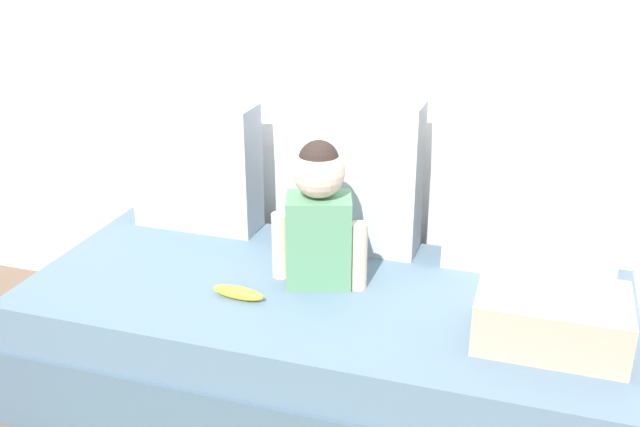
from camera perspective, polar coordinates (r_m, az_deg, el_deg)
ground_plane at (r=2.55m, az=0.33°, el=-14.24°), size 12.00×12.00×0.00m
back_wall at (r=2.61m, az=4.24°, el=15.28°), size 5.12×0.10×2.41m
couch at (r=2.43m, az=0.34°, el=-10.26°), size 1.92×0.86×0.43m
throw_pillow_left at (r=2.73m, az=-9.52°, el=3.64°), size 0.46×0.16×0.47m
throw_pillow_center at (r=2.51m, az=2.64°, el=2.95°), size 0.45×0.16×0.52m
throw_pillow_right at (r=2.42m, az=16.35°, el=2.26°), size 0.54×0.16×0.60m
toddler at (r=2.26m, az=-0.10°, el=-0.09°), size 0.31×0.20×0.47m
banana at (r=2.27m, az=-6.34°, el=-6.09°), size 0.17×0.06×0.04m
folded_blanket at (r=2.11m, az=17.42°, el=-7.71°), size 0.40×0.28×0.15m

